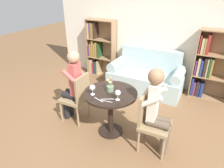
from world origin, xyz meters
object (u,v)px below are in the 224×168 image
bookshelf_left (98,49)px  person_right (158,109)px  chair_left (78,96)px  chair_right (150,120)px  couch (146,77)px  bookshelf_right (209,67)px  wine_glass_left (92,88)px  person_left (72,85)px  wine_glass_right (118,93)px  flower_vase (110,87)px

bookshelf_left → person_right: bearing=-42.9°
chair_left → chair_right: same height
person_right → couch: bearing=20.6°
bookshelf_right → wine_glass_left: size_ratio=9.07×
couch → person_left: person_left is taller
bookshelf_left → wine_glass_right: 2.71m
bookshelf_right → wine_glass_right: bookshelf_right is taller
couch → person_right: (0.75, -1.77, 0.39)m
person_left → person_right: person_left is taller
bookshelf_left → couch: bearing=-10.4°
bookshelf_right → person_left: size_ratio=1.12×
wine_glass_right → bookshelf_left: bearing=127.2°
bookshelf_right → wine_glass_right: (-1.05, -2.15, 0.18)m
person_right → wine_glass_right: person_right is taller
wine_glass_right → flower_vase: flower_vase is taller
bookshelf_right → flower_vase: bookshelf_right is taller
couch → chair_right: 1.91m
person_left → bookshelf_right: bearing=133.6°
wine_glass_right → flower_vase: size_ratio=0.64×
chair_right → wine_glass_left: 0.96m
couch → bookshelf_left: size_ratio=1.13×
wine_glass_left → wine_glass_right: wine_glass_left is taller
flower_vase → person_left: bearing=-179.3°
bookshelf_right → wine_glass_right: size_ratio=9.43×
bookshelf_left → wine_glass_right: (1.63, -2.15, 0.18)m
bookshelf_left → chair_left: bookshelf_left is taller
chair_left → wine_glass_left: bearing=64.1°
couch → flower_vase: (-0.03, -1.71, 0.52)m
bookshelf_left → chair_left: size_ratio=1.62×
couch → chair_left: size_ratio=1.84×
couch → flower_vase: flower_vase is taller
bookshelf_right → flower_vase: bearing=-122.7°
bookshelf_left → wine_glass_right: size_ratio=9.43×
person_left → wine_glass_right: 0.98m
chair_left → wine_glass_left: size_ratio=5.59×
wine_glass_left → chair_left: bearing=155.3°
person_right → chair_right: bearing=91.7°
chair_left → wine_glass_left: 0.64m
person_left → flower_vase: bearing=89.5°
bookshelf_left → person_right: 2.99m
wine_glass_left → couch: bearing=83.9°
bookshelf_left → bookshelf_right: bearing=0.0°
chair_right → person_left: (-1.42, 0.06, 0.20)m
chair_right → flower_vase: 0.77m
wine_glass_right → bookshelf_right: bearing=64.1°
person_left → wine_glass_left: (0.55, -0.21, 0.18)m
couch → flower_vase: bearing=-90.9°
person_left → wine_glass_left: person_left is taller
bookshelf_right → person_right: bearing=-103.5°
person_right → flower_vase: 0.79m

